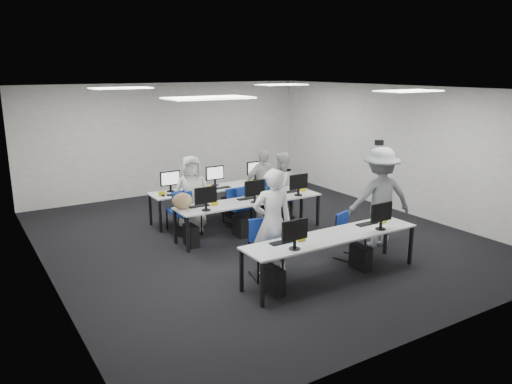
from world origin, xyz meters
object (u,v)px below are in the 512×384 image
chair_1 (349,244)px  chair_3 (238,215)px  chair_0 (265,259)px  student_2 (192,193)px  chair_4 (277,208)px  student_0 (272,222)px  student_3 (263,184)px  student_1 (281,186)px  photographer (380,198)px  desk_mid (250,203)px  desk_front (332,238)px  chair_7 (275,205)px  chair_6 (236,211)px  chair_2 (187,221)px  chair_5 (180,219)px

chair_1 → chair_3: (-0.79, 2.69, -0.00)m
chair_0 → chair_1: bearing=8.9°
chair_1 → student_2: 3.53m
chair_4 → student_0: student_0 is taller
chair_3 → chair_4: chair_4 is taller
student_0 → student_3: bearing=-102.8°
student_1 → photographer: size_ratio=0.79×
desk_mid → chair_0: bearing=-114.6°
desk_front → chair_7: 3.62m
chair_1 → photographer: 1.19m
student_2 → student_3: bearing=13.8°
desk_mid → photographer: photographer is taller
chair_0 → student_2: 2.96m
chair_3 → student_0: size_ratio=0.46×
chair_4 → chair_6: size_ratio=1.09×
chair_2 → chair_3: size_ratio=1.08×
desk_mid → student_3: bearing=44.5°
student_0 → student_2: 2.90m
desk_front → chair_0: bearing=146.5°
chair_7 → student_0: size_ratio=0.46×
student_1 → chair_5: bearing=-22.3°
chair_2 → student_2: (0.25, 0.25, 0.52)m
chair_1 → chair_0: bearing=157.5°
desk_front → chair_2: size_ratio=3.52×
chair_0 → chair_1: 1.75m
desk_front → chair_4: 3.28m
chair_4 → chair_7: (0.15, 0.31, -0.03)m
desk_mid → chair_1: (0.83, -2.12, -0.41)m
desk_mid → chair_1: 2.32m
chair_5 → student_3: bearing=-0.2°
student_3 → chair_3: bearing=-155.1°
chair_4 → chair_7: chair_4 is taller
desk_front → chair_1: chair_1 is taller
chair_5 → student_1: (2.38, -0.32, 0.48)m
student_1 → photographer: bearing=88.5°
desk_front → chair_6: bearing=87.6°
desk_mid → chair_3: size_ratio=3.82×
photographer → chair_7: bearing=-57.5°
chair_2 → student_2: student_2 is taller
chair_3 → chair_5: size_ratio=0.92×
chair_5 → photographer: 4.13m
chair_7 → student_1: size_ratio=0.55×
chair_2 → photographer: 3.93m
student_2 → student_3: (1.72, -0.10, -0.00)m
chair_0 → chair_3: 2.73m
chair_4 → student_1: (0.16, 0.09, 0.47)m
chair_1 → chair_7: bearing=65.0°
desk_front → photographer: (1.76, 0.70, 0.29)m
chair_0 → chair_7: chair_0 is taller
chair_0 → desk_front: bearing=-20.4°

